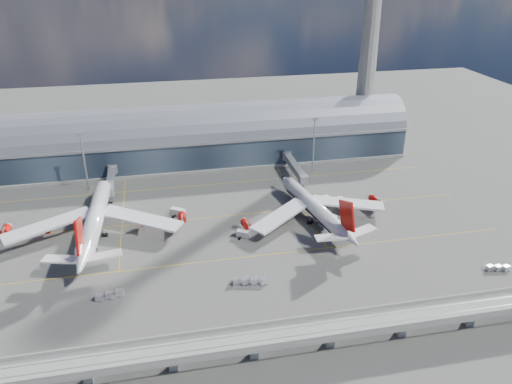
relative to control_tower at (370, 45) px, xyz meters
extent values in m
plane|color=#474744|center=(-85.00, -83.00, -51.64)|extent=(500.00, 500.00, 0.00)
cube|color=gold|center=(-85.00, -93.00, -51.63)|extent=(200.00, 0.25, 0.01)
cube|color=gold|center=(-85.00, -63.00, -51.63)|extent=(200.00, 0.25, 0.01)
cube|color=gold|center=(-85.00, -33.00, -51.63)|extent=(200.00, 0.25, 0.01)
cube|color=gold|center=(-120.00, -53.00, -51.63)|extent=(0.25, 80.00, 0.01)
cube|color=gold|center=(-50.00, -53.00, -51.63)|extent=(0.25, 80.00, 0.01)
cube|color=#202A36|center=(-85.00, -5.00, -44.64)|extent=(200.00, 28.00, 14.00)
cylinder|color=gray|center=(-85.00, -5.00, -37.64)|extent=(200.00, 28.00, 28.00)
cube|color=gray|center=(-85.00, -19.00, -37.64)|extent=(200.00, 1.00, 1.20)
cube|color=gray|center=(-85.00, -5.00, -51.04)|extent=(200.00, 30.00, 1.20)
cube|color=gray|center=(0.00, 0.00, -47.64)|extent=(18.00, 18.00, 8.00)
cone|color=gray|center=(0.00, 0.00, -6.64)|extent=(10.00, 10.00, 90.00)
cube|color=gray|center=(-85.00, -138.00, -46.14)|extent=(220.00, 8.50, 1.20)
cube|color=gray|center=(-85.00, -142.00, -45.04)|extent=(220.00, 0.40, 1.20)
cube|color=gray|center=(-85.00, -134.00, -45.04)|extent=(220.00, 0.40, 1.20)
cube|color=gray|center=(-85.00, -139.50, -45.49)|extent=(220.00, 0.12, 0.12)
cube|color=gray|center=(-85.00, -136.50, -45.49)|extent=(220.00, 0.12, 0.12)
cube|color=gray|center=(-125.00, -138.00, -49.14)|extent=(2.20, 2.20, 5.00)
cube|color=gray|center=(-105.00, -138.00, -49.14)|extent=(2.20, 2.20, 5.00)
cube|color=gray|center=(-85.00, -138.00, -49.14)|extent=(2.20, 2.20, 5.00)
cube|color=gray|center=(-65.00, -138.00, -49.14)|extent=(2.20, 2.20, 5.00)
cube|color=gray|center=(-45.00, -138.00, -49.14)|extent=(2.20, 2.20, 5.00)
cube|color=gray|center=(-25.00, -138.00, -49.14)|extent=(2.20, 2.20, 5.00)
cylinder|color=gray|center=(-135.00, -28.00, -39.14)|extent=(0.70, 0.70, 25.00)
cube|color=gray|center=(-135.00, -28.00, -26.44)|extent=(3.00, 0.40, 1.00)
cylinder|color=gray|center=(-35.00, -28.00, -39.14)|extent=(0.70, 0.70, 25.00)
cube|color=gray|center=(-35.00, -28.00, -26.44)|extent=(3.00, 0.40, 1.00)
cylinder|color=white|center=(-128.58, -65.52, -45.70)|extent=(8.60, 51.04, 6.13)
cone|color=white|center=(-127.20, -37.28, -45.70)|extent=(6.50, 7.95, 6.13)
cone|color=white|center=(-130.05, -95.67, -44.93)|extent=(6.68, 11.78, 6.13)
cube|color=#B70D07|center=(-129.91, -92.80, -37.37)|extent=(1.23, 11.47, 12.68)
cube|color=white|center=(-144.69, -66.65, -46.46)|extent=(31.21, 20.09, 2.48)
cube|color=white|center=(-112.66, -68.21, -46.46)|extent=(30.45, 22.39, 2.48)
cylinder|color=#B70D07|center=(-145.19, -64.71, -48.19)|extent=(3.29, 4.93, 3.07)
cylinder|color=#B70D07|center=(-159.42, -64.02, -48.19)|extent=(3.29, 4.93, 3.07)
cylinder|color=#B70D07|center=(-111.97, -66.33, -48.19)|extent=(3.29, 4.93, 3.07)
cylinder|color=#B70D07|center=(-97.73, -67.02, -48.19)|extent=(3.29, 4.93, 3.07)
cylinder|color=gray|center=(-127.71, -47.63, -50.20)|extent=(0.48, 0.48, 2.87)
cylinder|color=gray|center=(-131.83, -69.20, -50.20)|extent=(0.57, 0.57, 2.87)
cylinder|color=gray|center=(-125.70, -69.50, -50.20)|extent=(0.57, 0.57, 2.87)
cylinder|color=black|center=(-131.83, -69.20, -51.11)|extent=(2.17, 1.54, 1.44)
cylinder|color=black|center=(-125.70, -69.50, -51.11)|extent=(2.17, 1.54, 1.44)
cylinder|color=white|center=(-48.57, -71.37, -46.29)|extent=(12.54, 44.07, 5.25)
cone|color=white|center=(-52.71, -47.10, -46.29)|extent=(6.40, 8.03, 5.25)
cone|color=white|center=(-44.13, -97.43, -45.57)|extent=(7.01, 11.60, 5.25)
cube|color=#B70D07|center=(-44.59, -94.75, -38.68)|extent=(2.45, 10.79, 12.00)
cube|color=white|center=(-62.25, -75.54, -47.02)|extent=(26.06, 22.44, 2.24)
cube|color=white|center=(-34.29, -70.78, -47.02)|extent=(28.22, 15.47, 2.24)
cylinder|color=black|center=(-48.57, -71.37, -47.74)|extent=(11.01, 39.50, 4.47)
cylinder|color=#B70D07|center=(-63.08, -73.85, -48.65)|extent=(3.62, 4.95, 2.90)
cylinder|color=#B70D07|center=(-75.51, -75.96, -48.65)|extent=(3.62, 4.95, 2.90)
cylinder|color=#B70D07|center=(-34.07, -68.90, -48.65)|extent=(3.62, 4.95, 2.90)
cylinder|color=#B70D07|center=(-21.64, -66.78, -48.65)|extent=(3.62, 4.95, 2.90)
cylinder|color=gray|center=(-51.17, -56.15, -50.28)|extent=(0.45, 0.45, 2.72)
cylinder|color=gray|center=(-50.82, -75.43, -50.28)|extent=(0.54, 0.54, 2.72)
cylinder|color=gray|center=(-45.11, -74.46, -50.28)|extent=(0.54, 0.54, 2.72)
cylinder|color=black|center=(-50.82, -75.43, -51.14)|extent=(2.19, 1.67, 1.36)
cylinder|color=black|center=(-45.11, -74.46, -51.14)|extent=(2.19, 1.67, 1.36)
cube|color=gray|center=(-125.08, -31.00, -46.44)|extent=(3.00, 24.00, 3.00)
cube|color=gray|center=(-125.08, -43.00, -46.44)|extent=(3.60, 3.60, 3.40)
cylinder|color=gray|center=(-125.08, -19.00, -46.44)|extent=(4.40, 4.40, 4.00)
cylinder|color=gray|center=(-125.08, -43.00, -49.94)|extent=(0.50, 0.50, 3.40)
cylinder|color=black|center=(-125.08, -43.00, -51.29)|extent=(1.40, 0.80, 0.80)
cube|color=gray|center=(-45.07, -33.00, -46.44)|extent=(3.00, 28.00, 3.00)
cube|color=gray|center=(-45.07, -47.00, -46.44)|extent=(3.60, 3.60, 3.40)
cylinder|color=gray|center=(-45.07, -19.00, -46.44)|extent=(4.40, 4.40, 4.00)
cylinder|color=gray|center=(-45.07, -47.00, -49.94)|extent=(0.50, 0.50, 3.40)
cylinder|color=black|center=(-45.07, -47.00, -51.29)|extent=(1.40, 0.80, 0.80)
cube|color=silver|center=(-129.27, -80.79, -50.06)|extent=(3.81, 7.25, 2.57)
cylinder|color=black|center=(-128.75, -78.63, -51.19)|extent=(2.61, 1.44, 0.89)
cylinder|color=black|center=(-129.78, -82.94, -51.19)|extent=(2.61, 1.44, 0.89)
cube|color=silver|center=(-77.13, -80.13, -50.19)|extent=(4.95, 4.11, 2.35)
cylinder|color=black|center=(-75.89, -79.38, -51.23)|extent=(1.86, 2.36, 0.81)
cylinder|color=black|center=(-78.37, -80.87, -51.23)|extent=(1.86, 2.36, 0.81)
cube|color=silver|center=(-44.32, -77.17, -50.10)|extent=(7.92, 5.12, 2.50)
cylinder|color=black|center=(-42.07, -78.16, -51.20)|extent=(1.76, 2.55, 0.86)
cylinder|color=black|center=(-46.57, -76.17, -51.20)|extent=(1.76, 2.55, 0.86)
cube|color=silver|center=(-34.60, -64.25, -50.01)|extent=(3.56, 6.46, 2.64)
cylinder|color=black|center=(-35.01, -62.34, -51.18)|extent=(2.68, 1.42, 0.92)
cylinder|color=black|center=(-34.19, -66.16, -51.18)|extent=(2.68, 1.42, 0.92)
cube|color=silver|center=(-38.75, -61.31, -50.00)|extent=(3.86, 5.59, 2.66)
cylinder|color=black|center=(-38.23, -59.76, -51.18)|extent=(2.72, 1.69, 0.92)
cylinder|color=black|center=(-39.27, -62.86, -51.18)|extent=(2.72, 1.69, 0.92)
cube|color=silver|center=(-98.96, -59.03, -50.04)|extent=(6.16, 5.38, 2.59)
cylinder|color=black|center=(-97.42, -57.90, -51.19)|extent=(2.20, 2.53, 0.90)
cylinder|color=black|center=(-100.50, -60.16, -51.19)|extent=(2.20, 2.53, 0.90)
cube|color=gray|center=(-124.72, -107.00, -51.36)|extent=(3.00, 2.30, 0.34)
cube|color=silver|center=(-124.72, -107.00, -50.46)|extent=(2.54, 2.10, 1.68)
cube|color=gray|center=(-121.86, -106.42, -51.36)|extent=(3.00, 2.30, 0.34)
cube|color=silver|center=(-121.86, -106.42, -50.46)|extent=(2.54, 2.10, 1.68)
cube|color=gray|center=(-118.99, -105.84, -51.36)|extent=(3.00, 2.30, 0.34)
cube|color=silver|center=(-118.99, -105.84, -50.46)|extent=(2.54, 2.10, 1.68)
cube|color=gray|center=(-84.30, -106.99, -51.36)|extent=(2.93, 2.24, 0.33)
cube|color=silver|center=(-84.30, -106.99, -50.48)|extent=(2.48, 2.05, 1.65)
cube|color=gray|center=(-81.50, -107.55, -51.36)|extent=(2.93, 2.24, 0.33)
cube|color=silver|center=(-81.50, -107.55, -50.48)|extent=(2.48, 2.05, 1.65)
cube|color=gray|center=(-78.70, -108.11, -51.36)|extent=(2.93, 2.24, 0.33)
cube|color=silver|center=(-78.70, -108.11, -50.48)|extent=(2.48, 2.05, 1.65)
cube|color=gray|center=(-75.90, -108.67, -51.36)|extent=(2.93, 2.24, 0.33)
cube|color=silver|center=(-75.90, -108.67, -50.48)|extent=(2.48, 2.05, 1.65)
cube|color=gray|center=(-3.60, -116.24, -51.38)|extent=(2.72, 2.11, 0.30)
cube|color=silver|center=(-3.60, -116.24, -50.58)|extent=(2.31, 1.92, 1.52)
cube|color=gray|center=(-1.04, -116.82, -51.38)|extent=(2.72, 2.11, 0.30)
cube|color=silver|center=(-1.04, -116.82, -50.58)|extent=(2.31, 1.92, 1.52)
cube|color=gray|center=(1.52, -117.40, -51.38)|extent=(2.72, 2.11, 0.30)
cube|color=silver|center=(1.52, -117.40, -50.58)|extent=(2.31, 1.92, 1.52)
camera|label=1|loc=(-103.59, -231.46, 40.35)|focal=35.00mm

